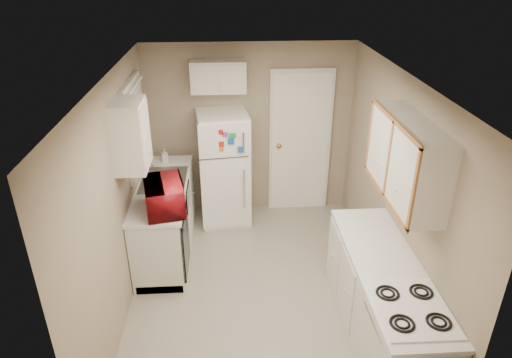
{
  "coord_description": "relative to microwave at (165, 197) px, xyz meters",
  "views": [
    {
      "loc": [
        -0.28,
        -4.02,
        3.4
      ],
      "look_at": [
        0.0,
        0.5,
        1.15
      ],
      "focal_mm": 32.0,
      "sensor_mm": 36.0,
      "label": 1
    }
  ],
  "objects": [
    {
      "name": "floor",
      "position": [
        0.99,
        -0.32,
        -1.05
      ],
      "size": [
        3.8,
        3.8,
        0.0
      ],
      "primitive_type": "plane",
      "color": "#BAB2A2",
      "rests_on": "ground"
    },
    {
      "name": "ceiling",
      "position": [
        0.99,
        -0.32,
        1.35
      ],
      "size": [
        3.8,
        3.8,
        0.0
      ],
      "primitive_type": "plane",
      "color": "white",
      "rests_on": "floor"
    },
    {
      "name": "wall_left",
      "position": [
        -0.41,
        -0.32,
        0.15
      ],
      "size": [
        3.8,
        3.8,
        0.0
      ],
      "primitive_type": "plane",
      "color": "tan",
      "rests_on": "floor"
    },
    {
      "name": "wall_right",
      "position": [
        2.39,
        -0.32,
        0.15
      ],
      "size": [
        3.8,
        3.8,
        0.0
      ],
      "primitive_type": "plane",
      "color": "tan",
      "rests_on": "floor"
    },
    {
      "name": "wall_back",
      "position": [
        0.99,
        1.58,
        0.15
      ],
      "size": [
        2.8,
        2.8,
        0.0
      ],
      "primitive_type": "plane",
      "color": "tan",
      "rests_on": "floor"
    },
    {
      "name": "wall_front",
      "position": [
        0.99,
        -2.22,
        0.15
      ],
      "size": [
        2.8,
        2.8,
        0.0
      ],
      "primitive_type": "plane",
      "color": "tan",
      "rests_on": "floor"
    },
    {
      "name": "left_counter",
      "position": [
        -0.11,
        0.58,
        -0.6
      ],
      "size": [
        0.6,
        1.8,
        0.9
      ],
      "primitive_type": "cube",
      "color": "silver",
      "rests_on": "floor"
    },
    {
      "name": "dishwasher",
      "position": [
        0.18,
        -0.02,
        -0.56
      ],
      "size": [
        0.03,
        0.58,
        0.72
      ],
      "primitive_type": "cube",
      "color": "black",
      "rests_on": "floor"
    },
    {
      "name": "sink",
      "position": [
        -0.11,
        0.73,
        -0.19
      ],
      "size": [
        0.54,
        0.74,
        0.16
      ],
      "primitive_type": "cube",
      "color": "gray",
      "rests_on": "left_counter"
    },
    {
      "name": "microwave",
      "position": [
        0.0,
        0.0,
        0.0
      ],
      "size": [
        0.65,
        0.45,
        0.39
      ],
      "primitive_type": "imported",
      "rotation": [
        0.0,
        0.0,
        1.78
      ],
      "color": "maroon",
      "rests_on": "left_counter"
    },
    {
      "name": "soap_bottle",
      "position": [
        -0.16,
        1.29,
        -0.05
      ],
      "size": [
        0.1,
        0.1,
        0.18
      ],
      "primitive_type": "imported",
      "rotation": [
        0.0,
        0.0,
        0.3
      ],
      "color": "white",
      "rests_on": "left_counter"
    },
    {
      "name": "window_blinds",
      "position": [
        -0.37,
        0.73,
        0.55
      ],
      "size": [
        0.1,
        0.98,
        1.08
      ],
      "primitive_type": "cube",
      "color": "silver",
      "rests_on": "wall_left"
    },
    {
      "name": "upper_cabinet_left",
      "position": [
        -0.26,
        -0.1,
        0.75
      ],
      "size": [
        0.3,
        0.45,
        0.7
      ],
      "primitive_type": "cube",
      "color": "silver",
      "rests_on": "wall_left"
    },
    {
      "name": "refrigerator",
      "position": [
        0.63,
        1.27,
        -0.27
      ],
      "size": [
        0.71,
        0.7,
        1.56
      ],
      "primitive_type": "cube",
      "rotation": [
        0.0,
        0.0,
        0.12
      ],
      "color": "white",
      "rests_on": "floor"
    },
    {
      "name": "cabinet_over_fridge",
      "position": [
        0.59,
        1.43,
        0.95
      ],
      "size": [
        0.7,
        0.3,
        0.4
      ],
      "primitive_type": "cube",
      "color": "silver",
      "rests_on": "wall_back"
    },
    {
      "name": "interior_door",
      "position": [
        1.69,
        1.54,
        -0.03
      ],
      "size": [
        0.86,
        0.06,
        2.08
      ],
      "primitive_type": "cube",
      "color": "white",
      "rests_on": "floor"
    },
    {
      "name": "right_counter",
      "position": [
        2.09,
        -1.12,
        -0.6
      ],
      "size": [
        0.6,
        2.0,
        0.9
      ],
      "primitive_type": "cube",
      "color": "silver",
      "rests_on": "floor"
    },
    {
      "name": "stove",
      "position": [
        2.1,
        -1.68,
        -0.63
      ],
      "size": [
        0.57,
        0.7,
        0.84
      ],
      "primitive_type": "cube",
      "rotation": [
        0.0,
        0.0,
        -0.01
      ],
      "color": "white",
      "rests_on": "floor"
    },
    {
      "name": "upper_cabinet_right",
      "position": [
        2.24,
        -0.82,
        0.75
      ],
      "size": [
        0.3,
        1.2,
        0.7
      ],
      "primitive_type": "cube",
      "color": "silver",
      "rests_on": "wall_right"
    }
  ]
}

